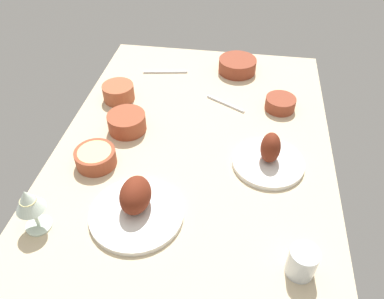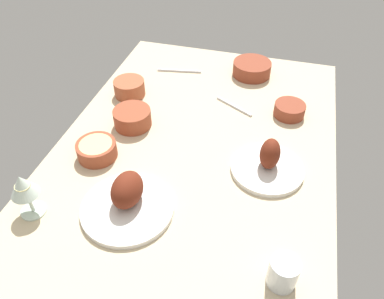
% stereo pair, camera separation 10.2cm
% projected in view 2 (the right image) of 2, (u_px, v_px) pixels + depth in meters
% --- Properties ---
extents(dining_table, '(1.40, 0.90, 0.04)m').
position_uv_depth(dining_table, '(192.00, 158.00, 1.23)').
color(dining_table, '#C6B28E').
rests_on(dining_table, ground).
extents(plate_near_viewer, '(0.26, 0.26, 0.11)m').
position_uv_depth(plate_near_viewer, '(127.00, 200.00, 1.03)').
color(plate_near_viewer, silver).
rests_on(plate_near_viewer, dining_table).
extents(plate_far_side, '(0.22, 0.22, 0.11)m').
position_uv_depth(plate_far_side, '(268.00, 163.00, 1.14)').
color(plate_far_side, silver).
rests_on(plate_far_side, dining_table).
extents(bowl_sauce, '(0.16, 0.16, 0.06)m').
position_uv_depth(bowl_sauce, '(252.00, 68.00, 1.55)').
color(bowl_sauce, brown).
rests_on(bowl_sauce, dining_table).
extents(bowl_cream, '(0.11, 0.11, 0.05)m').
position_uv_depth(bowl_cream, '(290.00, 109.00, 1.35)').
color(bowl_cream, brown).
rests_on(bowl_cream, dining_table).
extents(bowl_potatoes, '(0.13, 0.13, 0.05)m').
position_uv_depth(bowl_potatoes, '(97.00, 149.00, 1.19)').
color(bowl_potatoes, brown).
rests_on(bowl_potatoes, dining_table).
extents(bowl_onions, '(0.13, 0.13, 0.06)m').
position_uv_depth(bowl_onions, '(132.00, 117.00, 1.30)').
color(bowl_onions, brown).
rests_on(bowl_onions, dining_table).
extents(bowl_soup, '(0.12, 0.12, 0.06)m').
position_uv_depth(bowl_soup, '(129.00, 87.00, 1.44)').
color(bowl_soup, '#A35133').
rests_on(bowl_soup, dining_table).
extents(wine_glass, '(0.08, 0.08, 0.14)m').
position_uv_depth(wine_glass, '(23.00, 187.00, 0.98)').
color(wine_glass, silver).
rests_on(wine_glass, dining_table).
extents(water_tumbler, '(0.07, 0.07, 0.08)m').
position_uv_depth(water_tumbler, '(283.00, 273.00, 0.86)').
color(water_tumbler, silver).
rests_on(water_tumbler, dining_table).
extents(fork_loose, '(0.09, 0.15, 0.01)m').
position_uv_depth(fork_loose, '(234.00, 106.00, 1.40)').
color(fork_loose, silver).
rests_on(fork_loose, dining_table).
extents(spoon_loose, '(0.04, 0.18, 0.01)m').
position_uv_depth(spoon_loose, '(179.00, 71.00, 1.59)').
color(spoon_loose, silver).
rests_on(spoon_loose, dining_table).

